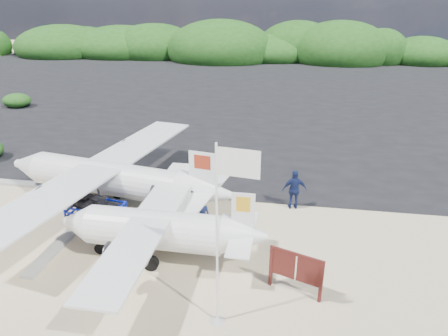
% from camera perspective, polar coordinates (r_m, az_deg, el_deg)
% --- Properties ---
extents(ground, '(160.00, 160.00, 0.00)m').
position_cam_1_polar(ground, '(15.51, -7.94, -12.62)').
color(ground, beige).
extents(asphalt_apron, '(90.00, 50.00, 0.04)m').
position_cam_1_polar(asphalt_apron, '(43.13, 3.61, 10.88)').
color(asphalt_apron, '#B2B2B2').
rests_on(asphalt_apron, ground).
extents(vegetation_band, '(124.00, 8.00, 4.40)m').
position_cam_1_polar(vegetation_band, '(67.72, 5.83, 15.19)').
color(vegetation_band, '#B2B2B2').
rests_on(vegetation_band, ground).
extents(baggage_cart, '(2.66, 1.75, 1.24)m').
position_cam_1_polar(baggage_cart, '(18.15, -17.55, -7.85)').
color(baggage_cart, '#0D21C9').
rests_on(baggage_cart, ground).
extents(flagpole, '(1.20, 0.64, 5.71)m').
position_cam_1_polar(flagpole, '(12.92, -0.93, -20.99)').
color(flagpole, white).
rests_on(flagpole, ground).
extents(signboard, '(1.88, 0.84, 1.59)m').
position_cam_1_polar(signboard, '(14.04, 9.94, -17.14)').
color(signboard, '#531C17').
rests_on(signboard, ground).
extents(crew_a, '(0.59, 0.40, 1.59)m').
position_cam_1_polar(crew_a, '(16.46, -3.06, -6.85)').
color(crew_a, '#141E4B').
rests_on(crew_a, ground).
extents(crew_b, '(0.93, 0.78, 1.74)m').
position_cam_1_polar(crew_b, '(17.01, -4.49, -5.56)').
color(crew_b, '#141E4B').
rests_on(crew_b, ground).
extents(crew_c, '(1.17, 0.65, 1.89)m').
position_cam_1_polar(crew_c, '(18.56, 10.04, -3.06)').
color(crew_c, '#141E4B').
rests_on(crew_c, ground).
extents(aircraft_small, '(8.07, 8.07, 2.88)m').
position_cam_1_polar(aircraft_small, '(52.94, -9.11, 12.89)').
color(aircraft_small, '#B2B2B2').
rests_on(aircraft_small, ground).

